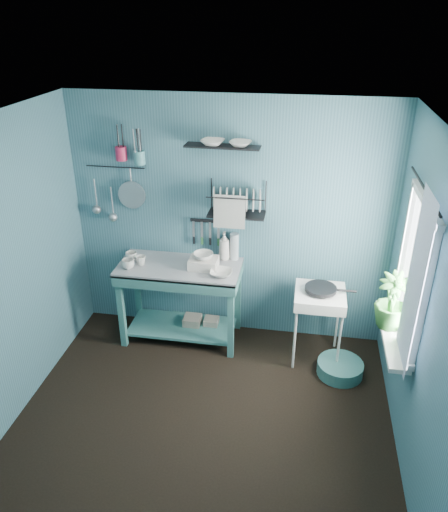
% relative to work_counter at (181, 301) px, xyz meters
% --- Properties ---
extents(floor, '(3.20, 3.20, 0.00)m').
position_rel_work_counter_xyz_m(floor, '(0.47, -1.23, -0.43)').
color(floor, black).
rests_on(floor, ground).
extents(ceiling, '(3.20, 3.20, 0.00)m').
position_rel_work_counter_xyz_m(ceiling, '(0.47, -1.23, 2.07)').
color(ceiling, silver).
rests_on(ceiling, ground).
extents(wall_back, '(3.20, 0.00, 3.20)m').
position_rel_work_counter_xyz_m(wall_back, '(0.47, 0.27, 0.82)').
color(wall_back, '#35606D').
rests_on(wall_back, ground).
extents(wall_front, '(3.20, 0.00, 3.20)m').
position_rel_work_counter_xyz_m(wall_front, '(0.47, -2.73, 0.82)').
color(wall_front, '#35606D').
rests_on(wall_front, ground).
extents(wall_right, '(0.00, 3.00, 3.00)m').
position_rel_work_counter_xyz_m(wall_right, '(2.07, -1.23, 0.82)').
color(wall_right, '#35606D').
rests_on(wall_right, ground).
extents(work_counter, '(1.26, 0.68, 0.87)m').
position_rel_work_counter_xyz_m(work_counter, '(0.00, 0.00, 0.00)').
color(work_counter, '#35716E').
rests_on(work_counter, floor).
extents(mug_left, '(0.12, 0.12, 0.10)m').
position_rel_work_counter_xyz_m(mug_left, '(-0.48, -0.16, 0.48)').
color(mug_left, silver).
rests_on(mug_left, work_counter).
extents(mug_mid, '(0.14, 0.14, 0.09)m').
position_rel_work_counter_xyz_m(mug_mid, '(-0.38, -0.06, 0.48)').
color(mug_mid, silver).
rests_on(mug_mid, work_counter).
extents(mug_right, '(0.17, 0.17, 0.10)m').
position_rel_work_counter_xyz_m(mug_right, '(-0.50, 0.00, 0.48)').
color(mug_right, silver).
rests_on(mug_right, work_counter).
extents(wash_tub, '(0.28, 0.22, 0.10)m').
position_rel_work_counter_xyz_m(wash_tub, '(0.25, -0.02, 0.48)').
color(wash_tub, beige).
rests_on(wash_tub, work_counter).
extents(tub_bowl, '(0.19, 0.19, 0.06)m').
position_rel_work_counter_xyz_m(tub_bowl, '(0.25, -0.02, 0.56)').
color(tub_bowl, silver).
rests_on(tub_bowl, wash_tub).
extents(soap_bottle, '(0.11, 0.12, 0.30)m').
position_rel_work_counter_xyz_m(soap_bottle, '(0.42, 0.20, 0.58)').
color(soap_bottle, beige).
rests_on(soap_bottle, work_counter).
extents(water_bottle, '(0.09, 0.09, 0.28)m').
position_rel_work_counter_xyz_m(water_bottle, '(0.52, 0.22, 0.57)').
color(water_bottle, '#ABB8BF').
rests_on(water_bottle, work_counter).
extents(counter_bowl, '(0.22, 0.22, 0.05)m').
position_rel_work_counter_xyz_m(counter_bowl, '(0.45, -0.15, 0.46)').
color(counter_bowl, silver).
rests_on(counter_bowl, work_counter).
extents(hotplate_stand, '(0.51, 0.51, 0.76)m').
position_rel_work_counter_xyz_m(hotplate_stand, '(1.40, -0.12, -0.05)').
color(hotplate_stand, white).
rests_on(hotplate_stand, floor).
extents(frying_pan, '(0.30, 0.30, 0.03)m').
position_rel_work_counter_xyz_m(frying_pan, '(1.40, -0.12, 0.37)').
color(frying_pan, black).
rests_on(frying_pan, hotplate_stand).
extents(knife_strip, '(0.32, 0.02, 0.03)m').
position_rel_work_counter_xyz_m(knife_strip, '(0.23, 0.24, 0.83)').
color(knife_strip, black).
rests_on(knife_strip, wall_back).
extents(dish_rack, '(0.58, 0.31, 0.32)m').
position_rel_work_counter_xyz_m(dish_rack, '(0.55, 0.14, 1.11)').
color(dish_rack, black).
rests_on(dish_rack, wall_back).
extents(upper_shelf, '(0.70, 0.20, 0.01)m').
position_rel_work_counter_xyz_m(upper_shelf, '(0.41, 0.17, 1.61)').
color(upper_shelf, black).
rests_on(upper_shelf, wall_back).
extents(shelf_bowl_left, '(0.24, 0.24, 0.05)m').
position_rel_work_counter_xyz_m(shelf_bowl_left, '(0.32, 0.17, 1.63)').
color(shelf_bowl_left, silver).
rests_on(shelf_bowl_left, upper_shelf).
extents(shelf_bowl_right, '(0.22, 0.22, 0.05)m').
position_rel_work_counter_xyz_m(shelf_bowl_right, '(0.57, 0.17, 1.66)').
color(shelf_bowl_right, silver).
rests_on(shelf_bowl_right, upper_shelf).
extents(utensil_cup_magenta, '(0.11, 0.11, 0.13)m').
position_rel_work_counter_xyz_m(utensil_cup_magenta, '(-0.58, 0.19, 1.49)').
color(utensil_cup_magenta, '#B82148').
rests_on(utensil_cup_magenta, wall_back).
extents(utensil_cup_teal, '(0.11, 0.11, 0.13)m').
position_rel_work_counter_xyz_m(utensil_cup_teal, '(-0.40, 0.19, 1.46)').
color(utensil_cup_teal, teal).
rests_on(utensil_cup_teal, wall_back).
extents(colander, '(0.28, 0.03, 0.28)m').
position_rel_work_counter_xyz_m(colander, '(-0.52, 0.22, 1.06)').
color(colander, '#A3A5AA').
rests_on(colander, wall_back).
extents(ladle_outer, '(0.01, 0.01, 0.30)m').
position_rel_work_counter_xyz_m(ladle_outer, '(-0.91, 0.23, 1.06)').
color(ladle_outer, '#A3A5AA').
rests_on(ladle_outer, wall_back).
extents(ladle_inner, '(0.01, 0.01, 0.30)m').
position_rel_work_counter_xyz_m(ladle_inner, '(-0.74, 0.23, 0.98)').
color(ladle_inner, '#A3A5AA').
rests_on(ladle_inner, wall_back).
extents(hook_rail, '(0.60, 0.01, 0.01)m').
position_rel_work_counter_xyz_m(hook_rail, '(-0.67, 0.24, 1.34)').
color(hook_rail, black).
rests_on(hook_rail, wall_back).
extents(window_glass, '(0.00, 1.10, 1.10)m').
position_rel_work_counter_xyz_m(window_glass, '(2.05, -0.78, 0.97)').
color(window_glass, white).
rests_on(window_glass, wall_right).
extents(windowsill, '(0.16, 0.95, 0.04)m').
position_rel_work_counter_xyz_m(windowsill, '(1.97, -0.78, 0.38)').
color(windowsill, white).
rests_on(windowsill, wall_right).
extents(curtain, '(0.00, 1.35, 1.35)m').
position_rel_work_counter_xyz_m(curtain, '(1.99, -1.08, 1.02)').
color(curtain, white).
rests_on(curtain, wall_right).
extents(curtain_rod, '(0.02, 1.05, 0.02)m').
position_rel_work_counter_xyz_m(curtain_rod, '(2.01, -0.78, 1.62)').
color(curtain_rod, black).
rests_on(curtain_rod, wall_right).
extents(potted_plant, '(0.28, 0.28, 0.48)m').
position_rel_work_counter_xyz_m(potted_plant, '(1.94, -0.69, 0.63)').
color(potted_plant, '#2D6829').
rests_on(potted_plant, windowsill).
extents(storage_tin_large, '(0.18, 0.18, 0.22)m').
position_rel_work_counter_xyz_m(storage_tin_large, '(0.10, 0.05, -0.32)').
color(storage_tin_large, gray).
rests_on(storage_tin_large, floor).
extents(storage_tin_small, '(0.15, 0.15, 0.20)m').
position_rel_work_counter_xyz_m(storage_tin_small, '(0.30, 0.08, -0.33)').
color(storage_tin_small, gray).
rests_on(storage_tin_small, floor).
extents(floor_basin, '(0.44, 0.44, 0.13)m').
position_rel_work_counter_xyz_m(floor_basin, '(1.65, -0.35, -0.37)').
color(floor_basin, teal).
rests_on(floor_basin, floor).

